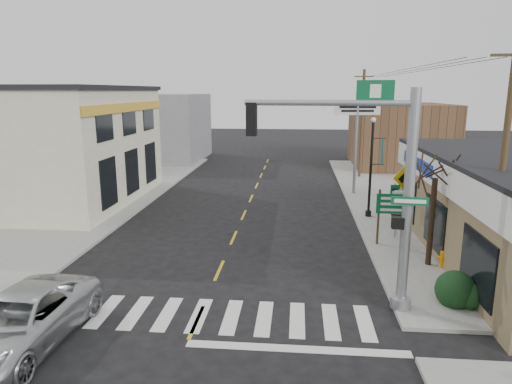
# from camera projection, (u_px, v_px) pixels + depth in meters

# --- Properties ---
(ground) EXTENTS (140.00, 140.00, 0.00)m
(ground) POSITION_uv_depth(u_px,v_px,m) (196.00, 322.00, 13.60)
(ground) COLOR black
(ground) RESTS_ON ground
(sidewalk_right) EXTENTS (6.00, 38.00, 0.13)m
(sidewalk_right) POSITION_uv_depth(u_px,v_px,m) (406.00, 213.00, 25.42)
(sidewalk_right) COLOR gray
(sidewalk_right) RESTS_ON ground
(sidewalk_left) EXTENTS (6.00, 38.00, 0.13)m
(sidewalk_left) POSITION_uv_depth(u_px,v_px,m) (95.00, 206.00, 27.03)
(sidewalk_left) COLOR gray
(sidewalk_left) RESTS_ON ground
(center_line) EXTENTS (0.12, 56.00, 0.01)m
(center_line) POSITION_uv_depth(u_px,v_px,m) (234.00, 238.00, 21.38)
(center_line) COLOR gold
(center_line) RESTS_ON ground
(crosswalk) EXTENTS (11.00, 2.20, 0.01)m
(crosswalk) POSITION_uv_depth(u_px,v_px,m) (199.00, 315.00, 13.99)
(crosswalk) COLOR silver
(crosswalk) RESTS_ON ground
(left_building) EXTENTS (12.00, 12.00, 6.80)m
(left_building) POSITION_uv_depth(u_px,v_px,m) (34.00, 147.00, 27.63)
(left_building) COLOR beige
(left_building) RESTS_ON ground
(bldg_distant_right) EXTENTS (8.00, 10.00, 5.60)m
(bldg_distant_right) POSITION_uv_depth(u_px,v_px,m) (399.00, 135.00, 41.08)
(bldg_distant_right) COLOR brown
(bldg_distant_right) RESTS_ON ground
(bldg_distant_left) EXTENTS (9.00, 10.00, 6.40)m
(bldg_distant_left) POSITION_uv_depth(u_px,v_px,m) (157.00, 127.00, 44.99)
(bldg_distant_left) COLOR gray
(bldg_distant_left) RESTS_ON ground
(suv) EXTENTS (2.71, 5.43, 1.48)m
(suv) POSITION_uv_depth(u_px,v_px,m) (19.00, 321.00, 12.15)
(suv) COLOR #B7BCBE
(suv) RESTS_ON ground
(traffic_signal_pole) EXTENTS (5.46, 0.40, 6.91)m
(traffic_signal_pole) POSITION_uv_depth(u_px,v_px,m) (381.00, 178.00, 13.42)
(traffic_signal_pole) COLOR #909398
(traffic_signal_pole) RESTS_ON sidewalk_right
(guide_sign) EXTENTS (1.40, 0.13, 2.46)m
(guide_sign) POSITION_uv_depth(u_px,v_px,m) (393.00, 209.00, 19.70)
(guide_sign) COLOR #4C3C23
(guide_sign) RESTS_ON sidewalk_right
(fire_hydrant) EXTENTS (0.22, 0.22, 0.70)m
(fire_hydrant) POSITION_uv_depth(u_px,v_px,m) (443.00, 258.00, 17.35)
(fire_hydrant) COLOR #CE7600
(fire_hydrant) RESTS_ON sidewalk_right
(ped_crossing_sign) EXTENTS (1.14, 0.08, 2.94)m
(ped_crossing_sign) POSITION_uv_depth(u_px,v_px,m) (403.00, 185.00, 22.82)
(ped_crossing_sign) COLOR gray
(ped_crossing_sign) RESTS_ON sidewalk_right
(lamp_post) EXTENTS (0.68, 0.54, 5.27)m
(lamp_post) POSITION_uv_depth(u_px,v_px,m) (372.00, 160.00, 23.90)
(lamp_post) COLOR black
(lamp_post) RESTS_ON sidewalk_right
(dance_center_sign) EXTENTS (2.89, 0.18, 6.14)m
(dance_center_sign) POSITION_uv_depth(u_px,v_px,m) (357.00, 122.00, 29.07)
(dance_center_sign) COLOR gray
(dance_center_sign) RESTS_ON sidewalk_right
(bare_tree) EXTENTS (2.56, 2.56, 5.12)m
(bare_tree) POSITION_uv_depth(u_px,v_px,m) (437.00, 162.00, 16.89)
(bare_tree) COLOR black
(bare_tree) RESTS_ON sidewalk_right
(shrub_front) EXTENTS (1.24, 1.24, 0.93)m
(shrub_front) POSITION_uv_depth(u_px,v_px,m) (455.00, 290.00, 14.38)
(shrub_front) COLOR #1B3819
(shrub_front) RESTS_ON sidewalk_right
(shrub_back) EXTENTS (1.20, 1.20, 0.90)m
(shrub_back) POSITION_uv_depth(u_px,v_px,m) (458.00, 243.00, 18.82)
(shrub_back) COLOR black
(shrub_back) RESTS_ON sidewalk_right
(utility_pole_near) EXTENTS (1.43, 0.21, 8.22)m
(utility_pole_near) POSITION_uv_depth(u_px,v_px,m) (502.00, 167.00, 14.68)
(utility_pole_near) COLOR #412C1A
(utility_pole_near) RESTS_ON sidewalk_right
(utility_pole_far) EXTENTS (1.42, 0.21, 8.18)m
(utility_pole_far) POSITION_uv_depth(u_px,v_px,m) (362.00, 123.00, 35.02)
(utility_pole_far) COLOR #3F271E
(utility_pole_far) RESTS_ON sidewalk_right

